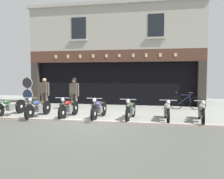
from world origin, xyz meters
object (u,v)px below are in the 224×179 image
object	(u,v)px
motorcycle_center_right	(131,110)
advert_board_near	(137,77)
salesman_left	(45,93)
tyre_sign_pole	(28,89)
motorcycle_center_left	(69,108)
motorcycle_far_right	(201,111)
motorcycle_far_left	(10,106)
shopkeeper_center	(74,92)
motorcycle_right	(167,111)
motorcycle_left	(38,107)
leaning_bicycle	(186,103)
motorcycle_center	(99,109)

from	to	relation	value
motorcycle_center_right	advert_board_near	distance (m)	4.67
salesman_left	tyre_sign_pole	size ratio (longest dim) A/B	0.97
motorcycle_center_left	salesman_left	world-z (taller)	salesman_left
motorcycle_far_right	motorcycle_center_left	bearing A→B (deg)	7.72
motorcycle_far_left	motorcycle_center_right	xyz separation A→B (m)	(5.34, 0.07, -0.01)
motorcycle_center_left	shopkeeper_center	xyz separation A→B (m)	(-0.53, 2.14, 0.49)
shopkeeper_center	motorcycle_center_left	bearing A→B (deg)	112.44
motorcycle_center_left	motorcycle_right	bearing A→B (deg)	-176.88
motorcycle_right	motorcycle_center_right	bearing A→B (deg)	0.87
advert_board_near	motorcycle_far_left	bearing A→B (deg)	-139.51
shopkeeper_center	tyre_sign_pole	bearing A→B (deg)	4.77
motorcycle_left	tyre_sign_pole	size ratio (longest dim) A/B	1.17
advert_board_near	salesman_left	bearing A→B (deg)	-148.13
motorcycle_far_right	advert_board_near	bearing A→B (deg)	-51.39
motorcycle_left	advert_board_near	xyz separation A→B (m)	(3.94, 4.60, 1.30)
motorcycle_center_left	motorcycle_far_right	distance (m)	5.32
shopkeeper_center	leaning_bicycle	bearing A→B (deg)	-160.93
motorcycle_center_left	salesman_left	xyz separation A→B (m)	(-1.94, 1.67, 0.49)
motorcycle_left	leaning_bicycle	world-z (taller)	leaning_bicycle
motorcycle_far_left	motorcycle_center	bearing A→B (deg)	-174.74
motorcycle_center_left	motorcycle_right	world-z (taller)	motorcycle_center_left
tyre_sign_pole	salesman_left	bearing A→B (deg)	-25.85
leaning_bicycle	motorcycle_center	bearing A→B (deg)	131.72
advert_board_near	motorcycle_left	bearing A→B (deg)	-130.63
advert_board_near	motorcycle_right	bearing A→B (deg)	-72.29
motorcycle_right	salesman_left	size ratio (longest dim) A/B	1.17
motorcycle_far_left	motorcycle_far_right	distance (m)	8.04
motorcycle_far_left	motorcycle_center_right	world-z (taller)	motorcycle_far_left
motorcycle_left	shopkeeper_center	xyz separation A→B (m)	(0.81, 2.24, 0.49)
motorcycle_right	leaning_bicycle	world-z (taller)	leaning_bicycle
motorcycle_far_left	motorcycle_left	xyz separation A→B (m)	(1.39, -0.04, -0.01)
motorcycle_left	salesman_left	bearing A→B (deg)	-68.81
motorcycle_center	motorcycle_far_right	xyz separation A→B (m)	(4.00, 0.04, -0.01)
motorcycle_far_left	tyre_sign_pole	world-z (taller)	tyre_sign_pole
motorcycle_far_left	advert_board_near	distance (m)	7.13
motorcycle_center_right	shopkeeper_center	xyz separation A→B (m)	(-3.15, 2.13, 0.49)
salesman_left	motorcycle_center	bearing A→B (deg)	163.90
advert_board_near	motorcycle_center_right	bearing A→B (deg)	-89.90
salesman_left	leaning_bicycle	world-z (taller)	salesman_left
motorcycle_left	motorcycle_far_right	world-z (taller)	motorcycle_far_right
motorcycle_center_right	motorcycle_far_right	world-z (taller)	same
motorcycle_center_right	motorcycle_right	world-z (taller)	motorcycle_center_right
motorcycle_left	shopkeeper_center	distance (m)	2.43
leaning_bicycle	motorcycle_far_left	bearing A→B (deg)	114.76
motorcycle_far_left	motorcycle_left	bearing A→B (deg)	-177.27
motorcycle_center_left	motorcycle_center	size ratio (longest dim) A/B	0.98
salesman_left	shopkeeper_center	distance (m)	1.49
advert_board_near	motorcycle_center_left	bearing A→B (deg)	-120.15
motorcycle_left	motorcycle_center_right	size ratio (longest dim) A/B	1.00
motorcycle_center_right	advert_board_near	size ratio (longest dim) A/B	1.94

